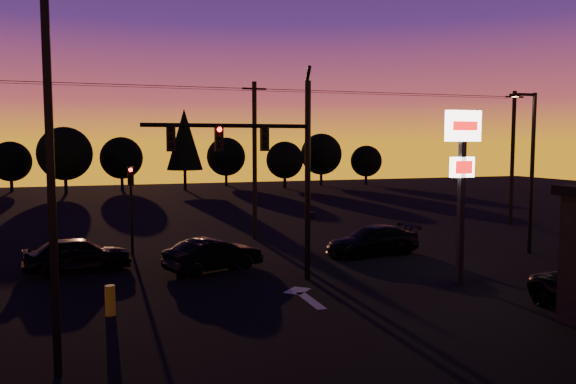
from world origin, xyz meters
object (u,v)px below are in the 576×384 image
(traffic_signal_mast, at_px, (270,158))
(parking_lot_light, at_px, (50,155))
(car_right, at_px, (373,240))
(bollard, at_px, (110,300))
(streetlight, at_px, (531,165))
(secondary_signal, at_px, (131,197))
(car_left, at_px, (78,254))
(car_mid, at_px, (214,254))
(pylon_sign, at_px, (462,159))

(traffic_signal_mast, relative_size, parking_lot_light, 0.94)
(parking_lot_light, distance_m, car_right, 18.08)
(bollard, bearing_deg, streetlight, 11.31)
(secondary_signal, relative_size, car_left, 0.97)
(secondary_signal, xyz_separation_m, car_left, (-2.41, -3.09, -2.10))
(traffic_signal_mast, height_order, car_mid, traffic_signal_mast)
(traffic_signal_mast, height_order, streetlight, traffic_signal_mast)
(pylon_sign, height_order, bollard, pylon_sign)
(parking_lot_light, distance_m, car_mid, 12.14)
(traffic_signal_mast, bearing_deg, bollard, -157.63)
(parking_lot_light, relative_size, bollard, 9.33)
(pylon_sign, height_order, car_left, pylon_sign)
(secondary_signal, relative_size, streetlight, 0.54)
(streetlight, bearing_deg, traffic_signal_mast, -173.86)
(bollard, relative_size, car_mid, 0.23)
(car_left, relative_size, car_right, 0.92)
(bollard, bearing_deg, car_mid, 50.04)
(car_mid, bearing_deg, car_right, -103.89)
(secondary_signal, distance_m, pylon_sign, 15.75)
(parking_lot_light, height_order, bollard, parking_lot_light)
(pylon_sign, bearing_deg, car_left, 154.41)
(traffic_signal_mast, relative_size, secondary_signal, 1.97)
(parking_lot_light, bearing_deg, pylon_sign, 17.23)
(traffic_signal_mast, distance_m, secondary_signal, 9.19)
(pylon_sign, relative_size, car_mid, 1.59)
(parking_lot_light, xyz_separation_m, car_left, (0.09, 11.40, -4.51))
(secondary_signal, bearing_deg, car_right, -18.48)
(parking_lot_light, bearing_deg, streetlight, 21.65)
(car_mid, xyz_separation_m, car_right, (8.17, 0.98, 0.00))
(streetlight, relative_size, car_left, 1.79)
(secondary_signal, height_order, pylon_sign, pylon_sign)
(parking_lot_light, xyz_separation_m, car_mid, (5.67, 9.72, -4.56))
(pylon_sign, bearing_deg, parking_lot_light, -162.77)
(traffic_signal_mast, xyz_separation_m, car_right, (6.44, 3.70, -4.23))
(car_mid, bearing_deg, parking_lot_light, 129.00)
(bollard, height_order, car_left, car_left)
(secondary_signal, xyz_separation_m, car_mid, (3.17, -4.77, -2.16))
(pylon_sign, relative_size, bollard, 6.94)
(secondary_signal, distance_m, streetlight, 19.89)
(streetlight, distance_m, car_left, 21.82)
(parking_lot_light, bearing_deg, car_mid, 59.73)
(pylon_sign, bearing_deg, bollard, -179.89)
(traffic_signal_mast, xyz_separation_m, car_mid, (-1.73, 2.72, -4.23))
(bollard, bearing_deg, secondary_signal, 83.04)
(streetlight, height_order, car_right, streetlight)
(car_left, height_order, car_right, car_left)
(bollard, relative_size, car_left, 0.22)
(secondary_signal, bearing_deg, traffic_signal_mast, -56.81)
(car_mid, bearing_deg, secondary_signal, 12.91)
(traffic_signal_mast, xyz_separation_m, parking_lot_light, (-7.40, -6.99, 0.33))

